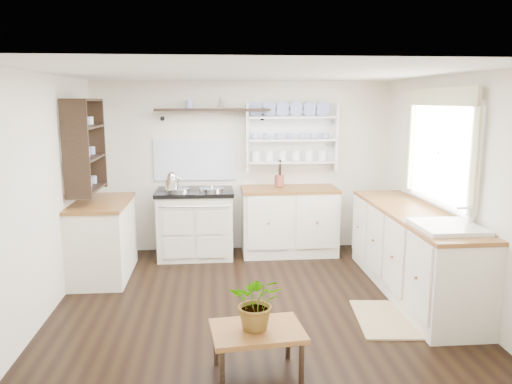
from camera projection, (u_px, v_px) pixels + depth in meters
floor at (254, 301)px, 5.16m from camera, size 4.00×3.80×0.01m
wall_back at (243, 167)px, 6.81m from camera, size 4.00×0.02×2.30m
wall_right at (448, 189)px, 5.12m from camera, size 0.02×3.80×2.30m
wall_left at (47, 195)px, 4.78m from camera, size 0.02×3.80×2.30m
ceiling at (254, 73)px, 4.74m from camera, size 4.00×3.80×0.01m
window at (439, 147)px, 5.19m from camera, size 0.08×1.55×1.22m
aga_cooker at (195, 223)px, 6.56m from camera, size 1.00×0.70×0.92m
back_cabinets at (289, 220)px, 6.69m from camera, size 1.27×0.63×0.90m
right_cabinets at (412, 251)px, 5.32m from camera, size 0.62×2.43×0.90m
belfast_sink at (447, 240)px, 4.52m from camera, size 0.55×0.60×0.45m
left_cabinets at (103, 238)px, 5.81m from camera, size 0.62×1.13×0.90m
plate_rack at (291, 137)px, 6.76m from camera, size 1.20×0.22×0.90m
high_shelf at (213, 111)px, 6.52m from camera, size 1.50×0.29×0.16m
left_shelving at (85, 145)px, 5.61m from camera, size 0.28×0.80×1.05m
kettle at (172, 181)px, 6.31m from camera, size 0.18×0.18×0.22m
utensil_crock at (279, 181)px, 6.67m from camera, size 0.13×0.13×0.15m
center_table at (257, 334)px, 3.72m from camera, size 0.73×0.55×0.37m
potted_plant at (257, 302)px, 3.67m from camera, size 0.45×0.41×0.43m
floor_rug at (386, 319)px, 4.72m from camera, size 0.63×0.90×0.02m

